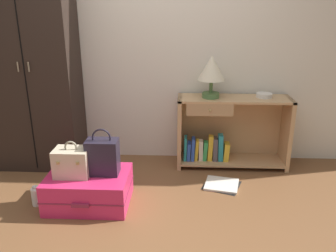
# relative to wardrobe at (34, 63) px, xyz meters

# --- Properties ---
(ground_plane) EXTENTS (9.00, 9.00, 0.00)m
(ground_plane) POSITION_rel_wardrobe_xyz_m (1.08, -1.20, -1.07)
(ground_plane) COLOR brown
(back_wall) EXTENTS (6.40, 0.10, 2.60)m
(back_wall) POSITION_rel_wardrobe_xyz_m (1.08, 0.30, 0.23)
(back_wall) COLOR silver
(back_wall) RESTS_ON ground_plane
(wardrobe) EXTENTS (0.81, 0.47, 2.15)m
(wardrobe) POSITION_rel_wardrobe_xyz_m (0.00, 0.00, 0.00)
(wardrobe) COLOR black
(wardrobe) RESTS_ON ground_plane
(bookshelf) EXTENTS (1.13, 0.36, 0.73)m
(bookshelf) POSITION_rel_wardrobe_xyz_m (1.92, 0.06, -0.72)
(bookshelf) COLOR tan
(bookshelf) RESTS_ON ground_plane
(table_lamp) EXTENTS (0.27, 0.27, 0.42)m
(table_lamp) POSITION_rel_wardrobe_xyz_m (1.73, 0.04, -0.06)
(table_lamp) COLOR #4C7542
(table_lamp) RESTS_ON bookshelf
(bowl) EXTENTS (0.16, 0.16, 0.04)m
(bowl) POSITION_rel_wardrobe_xyz_m (2.27, 0.07, -0.32)
(bowl) COLOR silver
(bowl) RESTS_ON bookshelf
(suitcase_large) EXTENTS (0.69, 0.53, 0.27)m
(suitcase_large) POSITION_rel_wardrobe_xyz_m (0.68, -0.77, -0.94)
(suitcase_large) COLOR #DB2860
(suitcase_large) RESTS_ON ground_plane
(train_case) EXTENTS (0.28, 0.21, 0.30)m
(train_case) POSITION_rel_wardrobe_xyz_m (0.56, -0.79, -0.68)
(train_case) COLOR beige
(train_case) RESTS_ON suitcase_large
(handbag) EXTENTS (0.26, 0.17, 0.40)m
(handbag) POSITION_rel_wardrobe_xyz_m (0.80, -0.74, -0.65)
(handbag) COLOR #231E2D
(handbag) RESTS_ON suitcase_large
(bottle) EXTENTS (0.08, 0.08, 0.18)m
(bottle) POSITION_rel_wardrobe_xyz_m (0.24, -0.82, -0.99)
(bottle) COLOR white
(bottle) RESTS_ON ground_plane
(open_book_on_floor) EXTENTS (0.40, 0.38, 0.02)m
(open_book_on_floor) POSITION_rel_wardrobe_xyz_m (1.84, -0.42, -1.07)
(open_book_on_floor) COLOR white
(open_book_on_floor) RESTS_ON ground_plane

